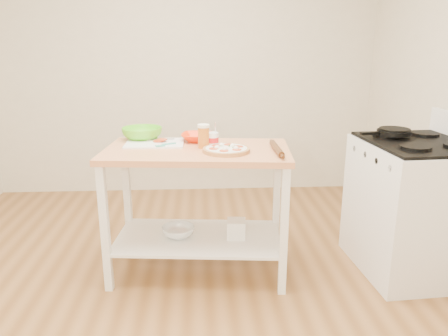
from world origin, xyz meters
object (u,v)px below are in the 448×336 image
pizza (226,149)px  beer_pint (204,136)px  yogurt_tub (213,140)px  rolling_pin (277,149)px  spatula (165,145)px  green_bowl (142,134)px  knife (150,139)px  gas_stove (413,206)px  cutting_board (155,143)px  shelf_glass_bowl (178,231)px  orange_bowl (198,137)px  skillet (393,132)px  shelf_bin (236,229)px  prep_island (198,184)px

pizza → beer_pint: bearing=140.3°
yogurt_tub → rolling_pin: (0.41, -0.16, -0.03)m
spatula → beer_pint: 0.27m
yogurt_tub → green_bowl: bearing=153.1°
pizza → spatula: 0.44m
rolling_pin → knife: bearing=156.9°
gas_stove → rolling_pin: bearing=179.8°
green_bowl → rolling_pin: size_ratio=0.84×
cutting_board → shelf_glass_bowl: bearing=-42.9°
knife → orange_bowl: (0.34, -0.02, 0.01)m
pizza → knife: pizza is taller
orange_bowl → green_bowl: size_ratio=0.81×
yogurt_tub → rolling_pin: size_ratio=0.51×
pizza → cutting_board: size_ratio=0.76×
skillet → beer_pint: (-1.33, -0.08, 0.01)m
gas_stove → green_bowl: bearing=165.5°
shelf_bin → skillet: bearing=6.4°
prep_island → knife: (-0.34, 0.24, 0.27)m
skillet → knife: size_ratio=1.38×
prep_island → knife: size_ratio=4.74×
gas_stove → cutting_board: size_ratio=2.76×
prep_island → cutting_board: bearing=152.5°
yogurt_tub → shelf_glass_bowl: (-0.25, -0.03, -0.65)m
spatula → green_bowl: size_ratio=0.47×
knife → rolling_pin: size_ratio=0.79×
beer_pint → skillet: bearing=3.5°
shelf_bin → rolling_pin: bearing=-20.5°
green_bowl → shelf_glass_bowl: green_bowl is taller
spatula → orange_bowl: (0.22, 0.17, 0.01)m
prep_island → knife: 0.49m
beer_pint → cutting_board: bearing=157.9°
knife → shelf_glass_bowl: (0.19, -0.23, -0.62)m
skillet → orange_bowl: skillet is taller
gas_stove → shelf_glass_bowl: (-1.65, 0.06, -0.18)m
green_bowl → yogurt_tub: bearing=-26.9°
rolling_pin → prep_island: bearing=166.8°
prep_island → spatula: bearing=166.2°
shelf_glass_bowl → cutting_board: bearing=136.6°
spatula → yogurt_tub: size_ratio=0.78×
prep_island → beer_pint: bearing=18.6°
skillet → shelf_glass_bowl: size_ratio=1.61×
skillet → knife: bearing=166.4°
gas_stove → green_bowl: gas_stove is taller
prep_island → pizza: 0.34m
skillet → rolling_pin: bearing=-174.6°
rolling_pin → shelf_glass_bowl: rolling_pin is taller
spatula → shelf_glass_bowl: size_ratio=0.59×
skillet → shelf_bin: size_ratio=2.92×
yogurt_tub → shelf_bin: (0.16, -0.07, -0.63)m
pizza → yogurt_tub: yogurt_tub is taller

